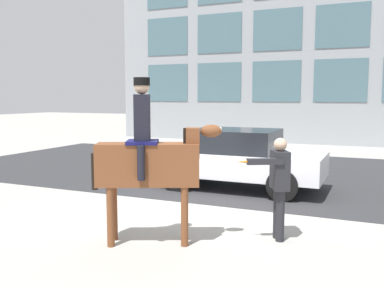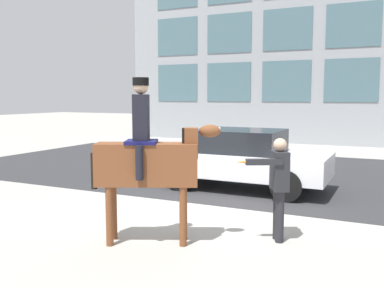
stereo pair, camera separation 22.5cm
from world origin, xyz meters
The scene contains 5 objects.
ground_plane centered at (0.00, 0.00, 0.00)m, with size 80.00×80.00×0.00m, color #9E9B93.
road_surface centered at (0.00, 4.75, 0.00)m, with size 19.66×8.50×0.01m.
mounted_horse_lead centered at (-0.02, -1.95, 1.28)m, with size 1.83×1.07×2.50m.
pedestrian_bystander centered at (1.73, -1.04, 0.94)m, with size 0.75×0.74×1.60m.
street_car_near_lane centered at (0.01, 2.32, 0.76)m, with size 4.02×1.88×1.44m.
Camera 2 is at (3.30, -7.40, 2.22)m, focal length 40.00 mm.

